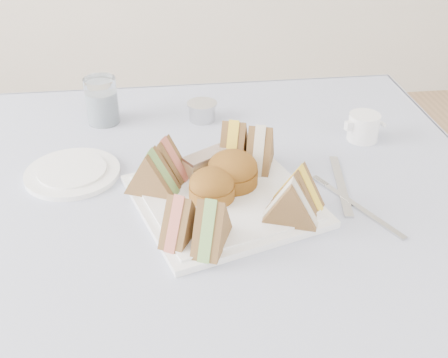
{
  "coord_description": "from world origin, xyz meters",
  "views": [
    {
      "loc": [
        -0.09,
        -0.81,
        1.31
      ],
      "look_at": [
        0.01,
        -0.02,
        0.8
      ],
      "focal_mm": 45.0,
      "sensor_mm": 36.0,
      "label": 1
    }
  ],
  "objects": [
    {
      "name": "serving_plate",
      "position": [
        0.01,
        -0.02,
        0.75
      ],
      "size": [
        0.36,
        0.36,
        0.01
      ],
      "primitive_type": "cube",
      "rotation": [
        0.0,
        0.0,
        0.31
      ],
      "color": "white",
      "rests_on": "tablecloth"
    },
    {
      "name": "sandwich_br_b",
      "position": [
        0.04,
        0.1,
        0.8
      ],
      "size": [
        0.07,
        0.11,
        0.09
      ],
      "primitive_type": null,
      "rotation": [
        0.0,
        0.0,
        -1.9
      ],
      "color": "brown",
      "rests_on": "serving_plate"
    },
    {
      "name": "scone_left",
      "position": [
        -0.01,
        -0.02,
        0.78
      ],
      "size": [
        0.09,
        0.09,
        0.05
      ],
      "primitive_type": "cylinder",
      "rotation": [
        0.0,
        0.0,
        0.17
      ],
      "color": "olive",
      "rests_on": "serving_plate"
    },
    {
      "name": "sandwich_bl_a",
      "position": [
        -0.11,
        0.02,
        0.8
      ],
      "size": [
        0.1,
        0.08,
        0.08
      ],
      "primitive_type": null,
      "rotation": [
        0.0,
        0.0,
        2.73
      ],
      "color": "brown",
      "rests_on": "serving_plate"
    },
    {
      "name": "sandwich_br_a",
      "position": [
        0.09,
        0.08,
        0.8
      ],
      "size": [
        0.07,
        0.1,
        0.08
      ],
      "primitive_type": null,
      "rotation": [
        0.0,
        0.0,
        -1.89
      ],
      "color": "brown",
      "rests_on": "serving_plate"
    },
    {
      "name": "side_plate",
      "position": [
        -0.26,
        0.11,
        0.75
      ],
      "size": [
        0.22,
        0.22,
        0.01
      ],
      "primitive_type": "cylinder",
      "rotation": [
        0.0,
        0.0,
        0.32
      ],
      "color": "white",
      "rests_on": "tablecloth"
    },
    {
      "name": "sandwich_bl_b",
      "position": [
        -0.09,
        0.06,
        0.8
      ],
      "size": [
        0.1,
        0.08,
        0.08
      ],
      "primitive_type": null,
      "rotation": [
        0.0,
        0.0,
        2.62
      ],
      "color": "brown",
      "rests_on": "serving_plate"
    },
    {
      "name": "tablecloth",
      "position": [
        0.0,
        0.0,
        0.74
      ],
      "size": [
        1.02,
        1.02,
        0.01
      ],
      "primitive_type": "cube",
      "color": "silver",
      "rests_on": "table"
    },
    {
      "name": "tea_strainer",
      "position": [
        0.0,
        0.31,
        0.76
      ],
      "size": [
        0.08,
        0.08,
        0.04
      ],
      "primitive_type": "cylinder",
      "rotation": [
        0.0,
        0.0,
        0.16
      ],
      "color": "#B7B7B7",
      "rests_on": "tablecloth"
    },
    {
      "name": "pastry_slice",
      "position": [
        -0.01,
        0.07,
        0.78
      ],
      "size": [
        0.09,
        0.07,
        0.04
      ],
      "primitive_type": "cube",
      "rotation": [
        0.0,
        0.0,
        0.55
      ],
      "color": "#CBAF87",
      "rests_on": "serving_plate"
    },
    {
      "name": "water_glass",
      "position": [
        -0.21,
        0.33,
        0.8
      ],
      "size": [
        0.08,
        0.08,
        0.1
      ],
      "primitive_type": "cylinder",
      "rotation": [
        0.0,
        0.0,
        0.24
      ],
      "color": "white",
      "rests_on": "tablecloth"
    },
    {
      "name": "sandwich_fl_a",
      "position": [
        -0.07,
        -0.11,
        0.8
      ],
      "size": [
        0.08,
        0.1,
        0.08
      ],
      "primitive_type": null,
      "rotation": [
        0.0,
        0.0,
        1.06
      ],
      "color": "brown",
      "rests_on": "serving_plate"
    },
    {
      "name": "creamer_jug",
      "position": [
        0.32,
        0.18,
        0.77
      ],
      "size": [
        0.08,
        0.08,
        0.06
      ],
      "primitive_type": "cylinder",
      "rotation": [
        0.0,
        0.0,
        0.3
      ],
      "color": "white",
      "rests_on": "tablecloth"
    },
    {
      "name": "knife",
      "position": [
        0.23,
        0.01,
        0.75
      ],
      "size": [
        0.05,
        0.2,
        0.0
      ],
      "primitive_type": "cube",
      "rotation": [
        0.0,
        0.0,
        -0.15
      ],
      "color": "#B7B7B7",
      "rests_on": "tablecloth"
    },
    {
      "name": "fork",
      "position": [
        0.24,
        -0.07,
        0.75
      ],
      "size": [
        0.09,
        0.17,
        0.0
      ],
      "primitive_type": "cube",
      "rotation": [
        0.0,
        0.0,
        0.45
      ],
      "color": "#B7B7B7",
      "rests_on": "tablecloth"
    },
    {
      "name": "sandwich_fr_a",
      "position": [
        0.13,
        -0.05,
        0.8
      ],
      "size": [
        0.09,
        0.08,
        0.08
      ],
      "primitive_type": null,
      "rotation": [
        0.0,
        0.0,
        -0.62
      ],
      "color": "brown",
      "rests_on": "serving_plate"
    },
    {
      "name": "table",
      "position": [
        0.0,
        0.0,
        0.37
      ],
      "size": [
        0.9,
        0.9,
        0.74
      ],
      "primitive_type": "cube",
      "color": "brown",
      "rests_on": "floor"
    },
    {
      "name": "sandwich_fl_b",
      "position": [
        -0.02,
        -0.14,
        0.8
      ],
      "size": [
        0.08,
        0.1,
        0.08
      ],
      "primitive_type": null,
      "rotation": [
        0.0,
        0.0,
        1.18
      ],
      "color": "brown",
      "rests_on": "serving_plate"
    },
    {
      "name": "scone_right",
      "position": [
        0.03,
        0.02,
        0.79
      ],
      "size": [
        0.12,
        0.12,
        0.06
      ],
      "primitive_type": "cylinder",
      "rotation": [
        0.0,
        0.0,
        0.53
      ],
      "color": "olive",
      "rests_on": "serving_plate"
    },
    {
      "name": "sandwich_fr_b",
      "position": [
        0.11,
        -0.1,
        0.8
      ],
      "size": [
        0.1,
        0.07,
        0.08
      ],
      "primitive_type": null,
      "rotation": [
        0.0,
        0.0,
        -0.35
      ],
      "color": "brown",
      "rests_on": "serving_plate"
    }
  ]
}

